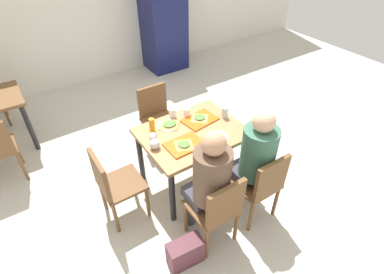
# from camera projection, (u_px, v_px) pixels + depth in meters

# --- Properties ---
(ground_plane) EXTENTS (10.00, 10.00, 0.02)m
(ground_plane) POSITION_uv_depth(u_px,v_px,m) (192.00, 181.00, 3.55)
(ground_plane) COLOR beige
(main_table) EXTENTS (1.05, 0.82, 0.72)m
(main_table) POSITION_uv_depth(u_px,v_px,m) (192.00, 139.00, 3.15)
(main_table) COLOR #9E7247
(main_table) RESTS_ON ground_plane
(chair_near_left) EXTENTS (0.40, 0.40, 0.85)m
(chair_near_left) POSITION_uv_depth(u_px,v_px,m) (218.00, 208.00, 2.60)
(chair_near_left) COLOR brown
(chair_near_left) RESTS_ON ground_plane
(chair_near_right) EXTENTS (0.40, 0.40, 0.85)m
(chair_near_right) POSITION_uv_depth(u_px,v_px,m) (261.00, 184.00, 2.83)
(chair_near_right) COLOR brown
(chair_near_right) RESTS_ON ground_plane
(chair_far_side) EXTENTS (0.40, 0.40, 0.85)m
(chair_far_side) POSITION_uv_depth(u_px,v_px,m) (157.00, 114.00, 3.75)
(chair_far_side) COLOR brown
(chair_far_side) RESTS_ON ground_plane
(chair_left_end) EXTENTS (0.40, 0.40, 0.85)m
(chair_left_end) POSITION_uv_depth(u_px,v_px,m) (113.00, 183.00, 2.84)
(chair_left_end) COLOR brown
(chair_left_end) RESTS_ON ground_plane
(person_in_red) EXTENTS (0.32, 0.42, 1.26)m
(person_in_red) POSITION_uv_depth(u_px,v_px,m) (209.00, 179.00, 2.54)
(person_in_red) COLOR #383842
(person_in_red) RESTS_ON ground_plane
(person_in_brown_jacket) EXTENTS (0.32, 0.42, 1.26)m
(person_in_brown_jacket) POSITION_uv_depth(u_px,v_px,m) (255.00, 156.00, 2.77)
(person_in_brown_jacket) COLOR #383842
(person_in_brown_jacket) RESTS_ON ground_plane
(tray_red_near) EXTENTS (0.36, 0.27, 0.02)m
(tray_red_near) POSITION_uv_depth(u_px,v_px,m) (185.00, 145.00, 2.91)
(tray_red_near) COLOR #D85914
(tray_red_near) RESTS_ON main_table
(tray_red_far) EXTENTS (0.39, 0.30, 0.02)m
(tray_red_far) POSITION_uv_depth(u_px,v_px,m) (200.00, 120.00, 3.25)
(tray_red_far) COLOR #D85914
(tray_red_far) RESTS_ON main_table
(paper_plate_center) EXTENTS (0.22, 0.22, 0.01)m
(paper_plate_center) POSITION_uv_depth(u_px,v_px,m) (168.00, 126.00, 3.17)
(paper_plate_center) COLOR white
(paper_plate_center) RESTS_ON main_table
(paper_plate_near_edge) EXTENTS (0.22, 0.22, 0.01)m
(paper_plate_near_edge) POSITION_uv_depth(u_px,v_px,m) (217.00, 137.00, 3.01)
(paper_plate_near_edge) COLOR white
(paper_plate_near_edge) RESTS_ON main_table
(pizza_slice_a) EXTENTS (0.22, 0.22, 0.02)m
(pizza_slice_a) POSITION_uv_depth(u_px,v_px,m) (184.00, 144.00, 2.89)
(pizza_slice_a) COLOR tan
(pizza_slice_a) RESTS_ON tray_red_near
(pizza_slice_b) EXTENTS (0.18, 0.18, 0.02)m
(pizza_slice_b) POSITION_uv_depth(u_px,v_px,m) (200.00, 117.00, 3.25)
(pizza_slice_b) COLOR tan
(pizza_slice_b) RESTS_ON tray_red_far
(pizza_slice_c) EXTENTS (0.22, 0.19, 0.02)m
(pizza_slice_c) POSITION_uv_depth(u_px,v_px,m) (170.00, 124.00, 3.17)
(pizza_slice_c) COLOR #C68C47
(pizza_slice_c) RESTS_ON paper_plate_center
(plastic_cup_a) EXTENTS (0.07, 0.07, 0.10)m
(plastic_cup_a) POSITION_uv_depth(u_px,v_px,m) (172.00, 113.00, 3.28)
(plastic_cup_a) COLOR white
(plastic_cup_a) RESTS_ON main_table
(plastic_cup_b) EXTENTS (0.07, 0.07, 0.10)m
(plastic_cup_b) POSITION_uv_depth(u_px,v_px,m) (215.00, 145.00, 2.85)
(plastic_cup_b) COLOR white
(plastic_cup_b) RESTS_ON main_table
(plastic_cup_c) EXTENTS (0.07, 0.07, 0.10)m
(plastic_cup_c) POSITION_uv_depth(u_px,v_px,m) (153.00, 139.00, 2.92)
(plastic_cup_c) COLOR white
(plastic_cup_c) RESTS_ON main_table
(plastic_cup_d) EXTENTS (0.07, 0.07, 0.10)m
(plastic_cup_d) POSITION_uv_depth(u_px,v_px,m) (186.00, 112.00, 3.28)
(plastic_cup_d) COLOR white
(plastic_cup_d) RESTS_ON main_table
(soda_can) EXTENTS (0.07, 0.07, 0.12)m
(soda_can) POSITION_uv_depth(u_px,v_px,m) (225.00, 112.00, 3.26)
(soda_can) COLOR #B7BCC6
(soda_can) RESTS_ON main_table
(condiment_bottle) EXTENTS (0.06, 0.06, 0.16)m
(condiment_bottle) POSITION_uv_depth(u_px,v_px,m) (152.00, 125.00, 3.04)
(condiment_bottle) COLOR orange
(condiment_bottle) RESTS_ON main_table
(foil_bundle) EXTENTS (0.10, 0.10, 0.10)m
(foil_bundle) POSITION_uv_depth(u_px,v_px,m) (155.00, 144.00, 2.85)
(foil_bundle) COLOR silver
(foil_bundle) RESTS_ON main_table
(handbag) EXTENTS (0.33, 0.19, 0.28)m
(handbag) POSITION_uv_depth(u_px,v_px,m) (185.00, 252.00, 2.66)
(handbag) COLOR #592D38
(handbag) RESTS_ON ground_plane
(drink_fridge) EXTENTS (0.70, 0.60, 1.90)m
(drink_fridge) POSITION_uv_depth(u_px,v_px,m) (163.00, 17.00, 5.37)
(drink_fridge) COLOR #14194C
(drink_fridge) RESTS_ON ground_plane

